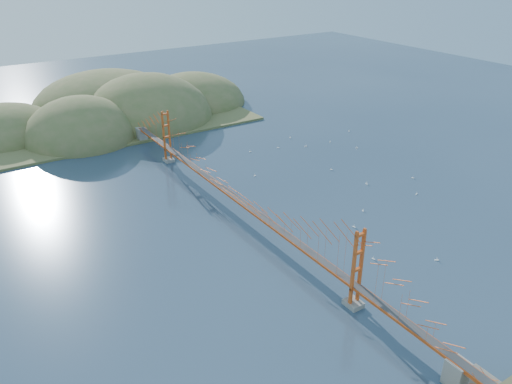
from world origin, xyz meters
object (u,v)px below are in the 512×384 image
bridge (236,179)px  sailboat_1 (331,169)px  sailboat_0 (354,226)px  sailboat_2 (417,194)px

bridge → sailboat_1: bridge is taller
sailboat_0 → bridge: bearing=134.6°
sailboat_0 → sailboat_2: bearing=8.5°
sailboat_1 → sailboat_0: 24.69m
bridge → sailboat_0: size_ratio=130.20×
sailboat_2 → sailboat_0: 19.21m
sailboat_2 → bridge: bearing=160.5°
sailboat_1 → sailboat_0: sailboat_0 is taller
bridge → sailboat_0: 21.80m
sailboat_2 → sailboat_0: size_ratio=0.93×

